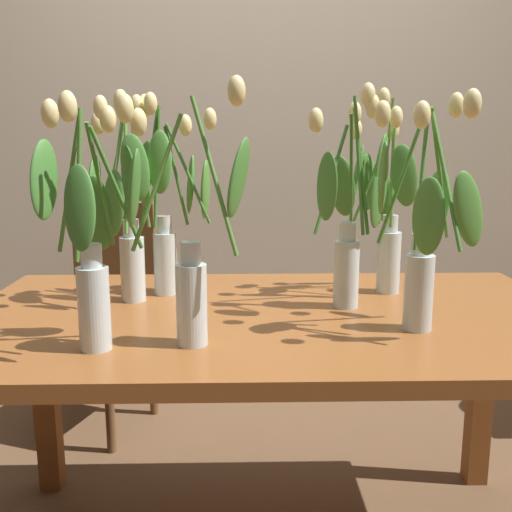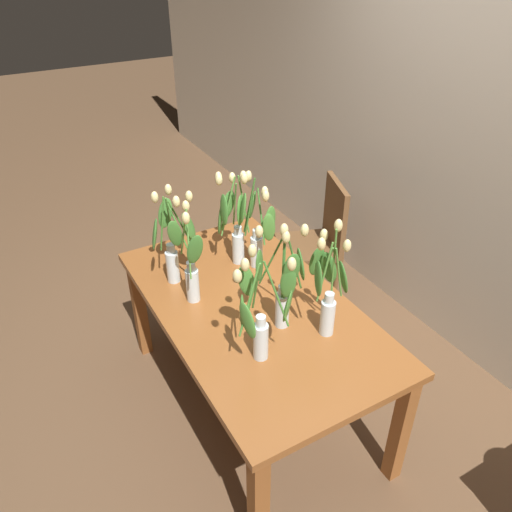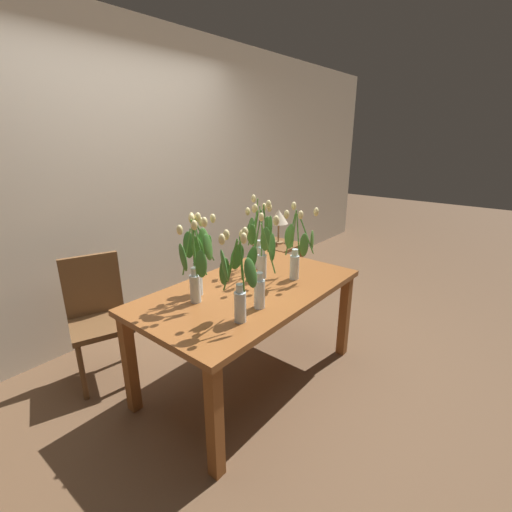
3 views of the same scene
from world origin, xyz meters
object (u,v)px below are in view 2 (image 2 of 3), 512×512
object	(u,v)px
dining_table	(252,319)
dining_chair	(319,237)
tulip_vase_5	(173,243)
tulip_vase_0	(256,231)
tulip_vase_6	(235,226)
tulip_vase_1	(190,269)
tulip_vase_4	(283,286)
tulip_vase_2	(259,319)
tulip_vase_3	(328,291)

from	to	relation	value
dining_table	dining_chair	distance (m)	1.13
dining_table	tulip_vase_5	xyz separation A→B (m)	(-0.39, -0.25, 0.32)
tulip_vase_0	dining_chair	distance (m)	0.93
tulip_vase_0	tulip_vase_6	bearing A→B (deg)	-145.42
tulip_vase_1	tulip_vase_6	world-z (taller)	tulip_vase_1
tulip_vase_5	tulip_vase_6	bearing A→B (deg)	89.11
tulip_vase_0	tulip_vase_5	world-z (taller)	tulip_vase_0
dining_table	tulip_vase_4	size ratio (longest dim) A/B	2.75
dining_table	tulip_vase_1	distance (m)	0.42
tulip_vase_0	tulip_vase_2	bearing A→B (deg)	-28.82
tulip_vase_5	tulip_vase_0	bearing A→B (deg)	75.41
tulip_vase_2	tulip_vase_6	xyz separation A→B (m)	(-0.73, 0.27, 0.01)
tulip_vase_2	dining_chair	world-z (taller)	tulip_vase_2
tulip_vase_1	tulip_vase_4	size ratio (longest dim) A/B	0.97
tulip_vase_4	tulip_vase_5	distance (m)	0.67
tulip_vase_4	dining_table	bearing A→B (deg)	-167.74
dining_table	tulip_vase_5	size ratio (longest dim) A/B	2.99
tulip_vase_4	tulip_vase_5	bearing A→B (deg)	-154.20
tulip_vase_2	tulip_vase_4	world-z (taller)	tulip_vase_4
tulip_vase_1	dining_chair	world-z (taller)	tulip_vase_1
tulip_vase_2	dining_table	bearing A→B (deg)	154.83
tulip_vase_1	tulip_vase_0	bearing A→B (deg)	102.29
dining_table	tulip_vase_6	world-z (taller)	tulip_vase_6
tulip_vase_1	tulip_vase_3	distance (m)	0.69
tulip_vase_1	tulip_vase_5	bearing A→B (deg)	179.97
tulip_vase_4	tulip_vase_1	bearing A→B (deg)	-143.77
tulip_vase_2	dining_chair	xyz separation A→B (m)	(-1.00, 1.07, -0.44)
tulip_vase_2	tulip_vase_5	bearing A→B (deg)	-173.28
dining_chair	tulip_vase_3	bearing A→B (deg)	-35.24
tulip_vase_0	dining_chair	xyz separation A→B (m)	(-0.38, 0.72, -0.45)
tulip_vase_0	tulip_vase_4	bearing A→B (deg)	-15.58
tulip_vase_1	dining_chair	xyz separation A→B (m)	(-0.47, 1.15, -0.41)
tulip_vase_4	dining_chair	size ratio (longest dim) A/B	0.63
tulip_vase_6	tulip_vase_5	bearing A→B (deg)	-90.89
dining_chair	tulip_vase_6	bearing A→B (deg)	-71.20
dining_chair	dining_table	bearing A→B (deg)	-53.96
tulip_vase_1	tulip_vase_5	xyz separation A→B (m)	(-0.20, 0.00, 0.04)
tulip_vase_3	dining_chair	world-z (taller)	tulip_vase_3
tulip_vase_1	tulip_vase_2	xyz separation A→B (m)	(0.53, 0.09, 0.03)
tulip_vase_1	tulip_vase_6	xyz separation A→B (m)	(-0.20, 0.36, 0.04)
dining_table	tulip_vase_2	xyz separation A→B (m)	(0.34, -0.16, 0.32)
tulip_vase_0	tulip_vase_3	distance (m)	0.62
tulip_vase_1	tulip_vase_4	bearing A→B (deg)	36.23
tulip_vase_3	tulip_vase_4	bearing A→B (deg)	-128.10
tulip_vase_2	tulip_vase_5	world-z (taller)	tulip_vase_2
dining_table	tulip_vase_6	bearing A→B (deg)	164.27
tulip_vase_0	tulip_vase_1	world-z (taller)	tulip_vase_0
tulip_vase_4	tulip_vase_3	bearing A→B (deg)	51.90
dining_chair	tulip_vase_2	bearing A→B (deg)	-46.85
tulip_vase_1	tulip_vase_5	size ratio (longest dim) A/B	1.06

